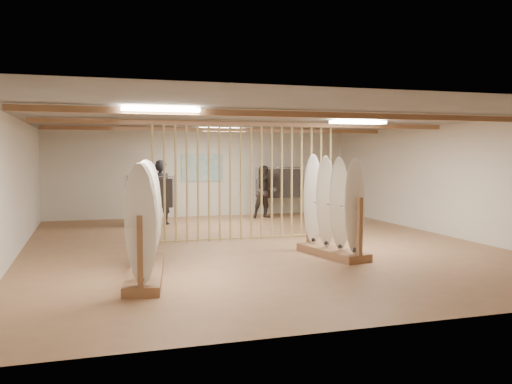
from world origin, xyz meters
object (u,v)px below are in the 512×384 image
object	(u,v)px
clothing_rack_a	(151,193)
rack_right	(333,222)
clothing_rack_b	(280,183)
shopper_a	(161,188)
shopper_b	(265,188)
rack_left	(145,236)

from	to	relation	value
clothing_rack_a	rack_right	bearing A→B (deg)	-49.97
clothing_rack_b	shopper_a	distance (m)	4.23
clothing_rack_b	shopper_a	world-z (taller)	shopper_a
clothing_rack_b	shopper_b	world-z (taller)	shopper_b
clothing_rack_a	shopper_b	distance (m)	3.81
clothing_rack_b	shopper_b	distance (m)	0.91
clothing_rack_a	shopper_b	bearing A→B (deg)	25.40
clothing_rack_a	shopper_b	world-z (taller)	shopper_b
clothing_rack_b	shopper_b	xyz separation A→B (m)	(-0.71, -0.56, -0.13)
clothing_rack_a	shopper_a	bearing A→B (deg)	54.62
rack_left	rack_right	size ratio (longest dim) A/B	1.39
shopper_a	clothing_rack_a	bearing A→B (deg)	75.34
clothing_rack_b	shopper_a	xyz separation A→B (m)	(-4.08, -1.10, -0.01)
shopper_b	rack_right	bearing A→B (deg)	-96.13
rack_right	clothing_rack_a	distance (m)	6.47
rack_left	shopper_a	xyz separation A→B (m)	(1.13, 6.79, 0.39)
rack_left	clothing_rack_a	world-z (taller)	rack_left
rack_left	clothing_rack_b	distance (m)	9.46
shopper_a	rack_left	bearing A→B (deg)	113.77
clothing_rack_a	shopper_a	size ratio (longest dim) A/B	0.68
clothing_rack_a	shopper_a	distance (m)	0.47
rack_left	clothing_rack_b	size ratio (longest dim) A/B	1.73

